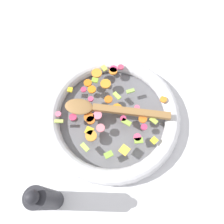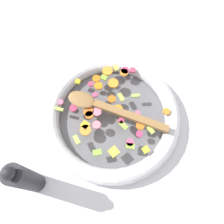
{
  "view_description": "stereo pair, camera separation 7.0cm",
  "coord_description": "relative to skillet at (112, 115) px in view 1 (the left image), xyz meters",
  "views": [
    {
      "loc": [
        -0.02,
        0.28,
        0.69
      ],
      "look_at": [
        0.0,
        0.0,
        0.05
      ],
      "focal_mm": 35.0,
      "sensor_mm": 36.0,
      "label": 1
    },
    {
      "loc": [
        -0.09,
        0.27,
        0.69
      ],
      "look_at": [
        0.0,
        0.0,
        0.05
      ],
      "focal_mm": 35.0,
      "sensor_mm": 36.0,
      "label": 2
    }
  ],
  "objects": [
    {
      "name": "ground_plane",
      "position": [
        0.0,
        0.0,
        -0.02
      ],
      "size": [
        4.0,
        4.0,
        0.0
      ],
      "primitive_type": "plane",
      "color": "silver"
    },
    {
      "name": "pepper_mill",
      "position": [
        0.15,
        0.27,
        0.08
      ],
      "size": [
        0.05,
        0.05,
        0.22
      ],
      "color": "#232328",
      "rests_on": "ground_plane"
    },
    {
      "name": "wooden_spoon",
      "position": [
        0.02,
        -0.0,
        0.04
      ],
      "size": [
        0.34,
        0.06,
        0.01
      ],
      "color": "olive",
      "rests_on": "chopped_vegetables"
    },
    {
      "name": "skillet",
      "position": [
        0.0,
        0.0,
        0.0
      ],
      "size": [
        0.45,
        0.45,
        0.05
      ],
      "color": "slate",
      "rests_on": "ground_plane"
    },
    {
      "name": "chopped_vegetables",
      "position": [
        0.02,
        -0.02,
        0.03
      ],
      "size": [
        0.36,
        0.34,
        0.01
      ],
      "color": "orange",
      "rests_on": "skillet"
    }
  ]
}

